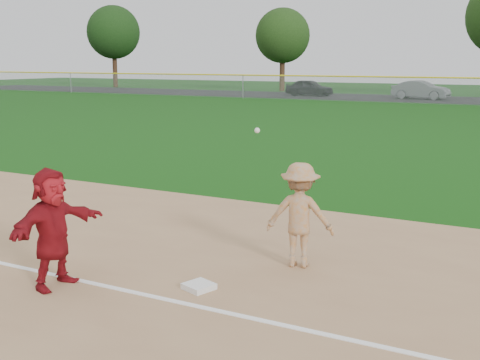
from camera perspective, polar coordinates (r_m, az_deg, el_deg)
The scene contains 9 objects.
ground at distance 9.19m, azimuth -4.43°, elevation -9.61°, with size 160.00×160.00×0.00m, color #10440D.
foul_line at distance 8.57m, azimuth -7.33°, elevation -11.10°, with size 60.00×0.10×0.01m, color white.
first_base at distance 8.85m, azimuth -3.92°, elevation -10.02°, with size 0.38×0.38×0.09m, color white.
base_runner at distance 9.09m, azimuth -17.36°, elevation -4.36°, with size 1.64×0.52×1.76m, color maroon.
car_left at distance 56.97m, azimuth 6.60°, elevation 8.70°, with size 1.78×4.43×1.51m, color black.
car_mid at distance 53.93m, azimuth 16.77°, elevation 8.18°, with size 1.65×4.73×1.56m, color slate.
first_base_play at distance 9.61m, azimuth 5.69°, elevation -3.31°, with size 1.20×1.08×2.27m.
tree_0 at distance 76.71m, azimuth -11.90°, elevation 13.54°, with size 6.40×6.40×9.81m.
tree_1 at distance 65.91m, azimuth 4.07°, elevation 13.49°, with size 5.80×5.80×8.75m.
Camera 1 is at (4.61, -7.25, 3.28)m, focal length 45.00 mm.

